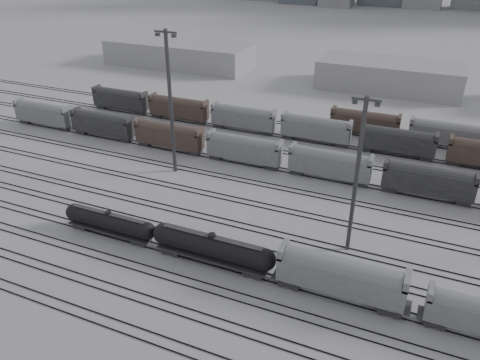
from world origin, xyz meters
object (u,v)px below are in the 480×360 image
at_px(tank_car_b, 212,247).
at_px(light_mast_c, 357,174).
at_px(tank_car_a, 110,222).
at_px(hopper_car_a, 341,275).

distance_m(tank_car_b, light_mast_c, 21.67).
height_order(tank_car_b, light_mast_c, light_mast_c).
xyz_separation_m(tank_car_a, tank_car_b, (17.07, -0.00, 0.36)).
distance_m(tank_car_b, hopper_car_a, 17.52).
bearing_deg(light_mast_c, tank_car_b, -147.12).
xyz_separation_m(hopper_car_a, light_mast_c, (-1.12, 10.59, 8.60)).
bearing_deg(light_mast_c, hopper_car_a, -83.96).
relative_size(tank_car_a, tank_car_b, 0.86).
relative_size(tank_car_b, light_mast_c, 0.80).
xyz_separation_m(tank_car_a, hopper_car_a, (34.57, 0.00, 1.22)).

